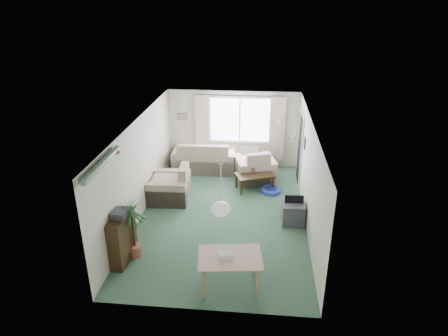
# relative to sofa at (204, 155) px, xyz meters

# --- Properties ---
(ground) EXTENTS (6.50, 6.50, 0.00)m
(ground) POSITION_rel_sofa_xyz_m (0.85, -2.75, -0.47)
(ground) COLOR #30513A
(window) EXTENTS (1.80, 0.03, 1.30)m
(window) POSITION_rel_sofa_xyz_m (1.05, 0.48, 1.03)
(window) COLOR white
(curtain_rod) EXTENTS (2.60, 0.03, 0.03)m
(curtain_rod) POSITION_rel_sofa_xyz_m (1.05, 0.40, 1.80)
(curtain_rod) COLOR black
(curtain_left) EXTENTS (0.45, 0.08, 2.00)m
(curtain_left) POSITION_rel_sofa_xyz_m (-0.10, 0.38, 0.80)
(curtain_left) COLOR beige
(curtain_right) EXTENTS (0.45, 0.08, 2.00)m
(curtain_right) POSITION_rel_sofa_xyz_m (2.20, 0.38, 0.80)
(curtain_right) COLOR beige
(radiator) EXTENTS (1.20, 0.10, 0.55)m
(radiator) POSITION_rel_sofa_xyz_m (1.05, 0.44, -0.07)
(radiator) COLOR white
(doorway) EXTENTS (0.03, 0.95, 2.00)m
(doorway) POSITION_rel_sofa_xyz_m (2.84, -0.55, 0.53)
(doorway) COLOR black
(pendant_lamp) EXTENTS (0.36, 0.36, 0.36)m
(pendant_lamp) POSITION_rel_sofa_xyz_m (1.05, -5.05, 1.01)
(pendant_lamp) COLOR white
(tinsel_garland) EXTENTS (1.60, 1.60, 0.12)m
(tinsel_garland) POSITION_rel_sofa_xyz_m (-1.07, -5.05, 1.81)
(tinsel_garland) COLOR #196626
(bauble_cluster_a) EXTENTS (0.20, 0.20, 0.20)m
(bauble_cluster_a) POSITION_rel_sofa_xyz_m (2.15, -1.85, 1.75)
(bauble_cluster_a) COLOR silver
(bauble_cluster_b) EXTENTS (0.20, 0.20, 0.20)m
(bauble_cluster_b) POSITION_rel_sofa_xyz_m (2.45, -3.05, 1.75)
(bauble_cluster_b) COLOR silver
(wall_picture_back) EXTENTS (0.28, 0.03, 0.22)m
(wall_picture_back) POSITION_rel_sofa_xyz_m (-0.75, 0.48, 1.08)
(wall_picture_back) COLOR brown
(wall_picture_right) EXTENTS (0.03, 0.24, 0.30)m
(wall_picture_right) POSITION_rel_sofa_xyz_m (2.83, -1.55, 1.08)
(wall_picture_right) COLOR brown
(sofa) EXTENTS (1.93, 1.06, 0.95)m
(sofa) POSITION_rel_sofa_xyz_m (0.00, 0.00, 0.00)
(sofa) COLOR beige
(sofa) RESTS_ON ground
(armchair_corner) EXTENTS (1.32, 1.27, 0.97)m
(armchair_corner) POSITION_rel_sofa_xyz_m (1.57, -0.57, 0.01)
(armchair_corner) COLOR #B5AA89
(armchair_corner) RESTS_ON ground
(armchair_left) EXTENTS (1.06, 1.11, 0.96)m
(armchair_left) POSITION_rel_sofa_xyz_m (-0.65, -2.02, 0.01)
(armchair_left) COLOR beige
(armchair_left) RESTS_ON ground
(coffee_table) EXTENTS (1.16, 0.90, 0.46)m
(coffee_table) POSITION_rel_sofa_xyz_m (1.59, -1.22, -0.24)
(coffee_table) COLOR black
(coffee_table) RESTS_ON ground
(photo_frame) EXTENTS (0.12, 0.05, 0.16)m
(photo_frame) POSITION_rel_sofa_xyz_m (1.54, -1.17, 0.07)
(photo_frame) COLOR brown
(photo_frame) RESTS_ON coffee_table
(bookshelf) EXTENTS (0.34, 0.86, 1.03)m
(bookshelf) POSITION_rel_sofa_xyz_m (-0.99, -4.74, 0.04)
(bookshelf) COLOR black
(bookshelf) RESTS_ON ground
(hifi_box) EXTENTS (0.30, 0.37, 0.14)m
(hifi_box) POSITION_rel_sofa_xyz_m (-0.97, -4.75, 0.62)
(hifi_box) COLOR #323337
(hifi_box) RESTS_ON bookshelf
(houseplant) EXTENTS (0.65, 0.65, 1.33)m
(houseplant) POSITION_rel_sofa_xyz_m (-0.80, -4.58, 0.19)
(houseplant) COLOR #1E5922
(houseplant) RESTS_ON ground
(dining_table) EXTENTS (1.13, 0.82, 0.66)m
(dining_table) POSITION_rel_sofa_xyz_m (1.25, -5.35, -0.15)
(dining_table) COLOR #9F7056
(dining_table) RESTS_ON ground
(gift_box) EXTENTS (0.28, 0.23, 0.12)m
(gift_box) POSITION_rel_sofa_xyz_m (1.16, -5.37, 0.24)
(gift_box) COLOR silver
(gift_box) RESTS_ON dining_table
(tv_cube) EXTENTS (0.53, 0.58, 0.52)m
(tv_cube) POSITION_rel_sofa_xyz_m (2.55, -2.90, -0.21)
(tv_cube) COLOR #3C3C41
(tv_cube) RESTS_ON ground
(pet_bed) EXTENTS (0.58, 0.58, 0.11)m
(pet_bed) POSITION_rel_sofa_xyz_m (2.04, -1.36, -0.42)
(pet_bed) COLOR navy
(pet_bed) RESTS_ON ground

